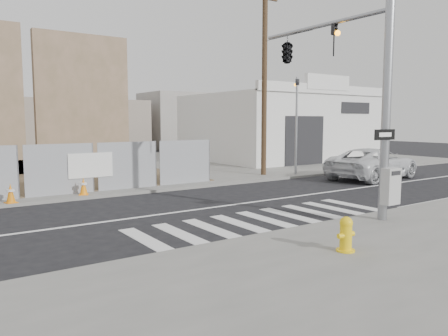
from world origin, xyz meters
TOP-DOWN VIEW (x-y plane):
  - ground at (0.00, 0.00)m, footprint 100.00×100.00m
  - sidewalk_far at (0.00, 14.00)m, footprint 50.00×20.00m
  - signal_pole at (2.49, -2.05)m, footprint 0.96×5.87m
  - far_signal_pole at (8.00, 4.60)m, footprint 0.16×0.20m
  - concrete_wall_right at (-0.50, 14.08)m, footprint 5.50×1.30m
  - auto_shop at (14.00, 12.97)m, footprint 12.00×10.20m
  - utility_pole_right at (6.50, 5.50)m, footprint 1.60×0.28m
  - fire_hydrant at (-0.89, -6.30)m, footprint 0.50×0.49m
  - suv at (10.72, 1.68)m, footprint 6.02×3.33m
  - traffic_cone_c at (-6.10, 4.22)m, footprint 0.44×0.44m
  - traffic_cone_d at (-3.46, 4.49)m, footprint 0.45×0.45m

SIDE VIEW (x-z plane):
  - ground at x=0.00m, z-range 0.00..0.00m
  - sidewalk_far at x=0.00m, z-range 0.00..0.12m
  - traffic_cone_d at x=-3.46m, z-range 0.11..0.79m
  - traffic_cone_c at x=-6.10m, z-range 0.11..0.81m
  - fire_hydrant at x=-0.89m, z-range 0.12..0.90m
  - suv at x=10.72m, z-range 0.00..1.59m
  - auto_shop at x=14.00m, z-range -0.44..5.51m
  - concrete_wall_right at x=-0.50m, z-range -0.62..7.38m
  - far_signal_pole at x=8.00m, z-range 0.68..6.28m
  - signal_pole at x=2.49m, z-range 1.28..8.28m
  - utility_pole_right at x=6.50m, z-range 0.20..10.20m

